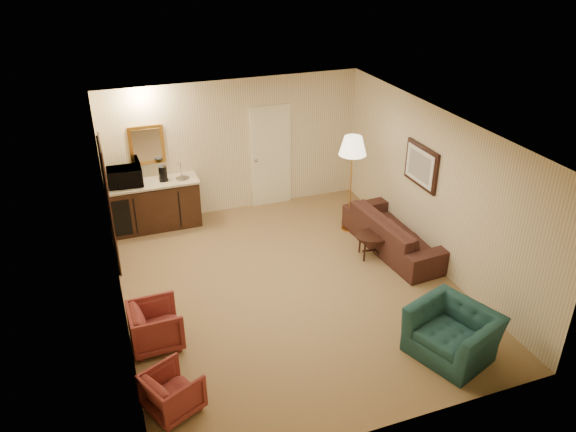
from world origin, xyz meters
name	(u,v)px	position (x,y,z in m)	size (l,w,h in m)	color
ground	(289,286)	(0.00, 0.00, 0.00)	(6.00, 6.00, 0.00)	olive
room_walls	(266,169)	(-0.10, 0.77, 1.72)	(5.02, 6.01, 2.61)	#F3E5B6
wetbar_cabinet	(155,205)	(-1.65, 2.72, 0.46)	(1.64, 0.58, 0.92)	black
sofa	(396,227)	(2.15, 0.47, 0.44)	(2.23, 0.65, 0.87)	black
teal_armchair	(454,326)	(1.46, -2.20, 0.45)	(1.03, 0.67, 0.90)	#1B4545
rose_chair_near	(156,324)	(-2.15, -0.68, 0.34)	(0.66, 0.62, 0.68)	maroon
rose_chair_far	(172,390)	(-2.14, -1.91, 0.30)	(0.58, 0.54, 0.59)	maroon
coffee_table	(376,245)	(1.72, 0.37, 0.21)	(0.73, 0.49, 0.42)	black
floor_lamp	(351,184)	(1.70, 1.40, 0.92)	(0.49, 0.49, 1.83)	gold
waste_bin	(192,217)	(-1.00, 2.65, 0.13)	(0.21, 0.21, 0.26)	black
microwave	(125,175)	(-2.12, 2.74, 1.13)	(0.60, 0.33, 0.41)	black
coffee_maker	(163,174)	(-1.45, 2.72, 1.06)	(0.15, 0.15, 0.28)	black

